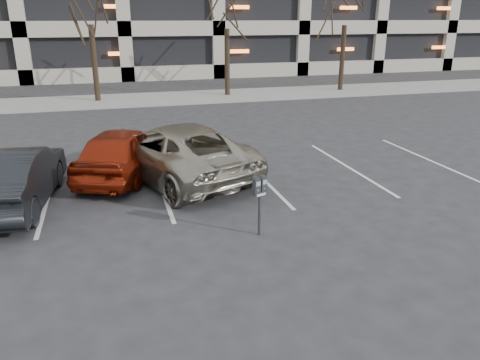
{
  "coord_description": "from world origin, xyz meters",
  "views": [
    {
      "loc": [
        -2.57,
        -9.59,
        4.25
      ],
      "look_at": [
        -0.04,
        -0.72,
        1.02
      ],
      "focal_mm": 35.0,
      "sensor_mm": 36.0,
      "label": 1
    }
  ],
  "objects_px": {
    "car_red": "(122,152)",
    "suv_silver": "(175,151)",
    "car_dark": "(14,177)",
    "parking_meter": "(260,191)"
  },
  "relations": [
    {
      "from": "car_red",
      "to": "suv_silver",
      "type": "bearing_deg",
      "value": -178.13
    },
    {
      "from": "parking_meter",
      "to": "suv_silver",
      "type": "relative_size",
      "value": 0.21
    },
    {
      "from": "car_dark",
      "to": "parking_meter",
      "type": "bearing_deg",
      "value": 155.03
    },
    {
      "from": "parking_meter",
      "to": "car_red",
      "type": "xyz_separation_m",
      "value": [
        -2.5,
        4.65,
        -0.25
      ]
    },
    {
      "from": "parking_meter",
      "to": "car_dark",
      "type": "xyz_separation_m",
      "value": [
        -5.03,
        3.08,
        -0.24
      ]
    },
    {
      "from": "parking_meter",
      "to": "suv_silver",
      "type": "bearing_deg",
      "value": 83.69
    },
    {
      "from": "suv_silver",
      "to": "car_red",
      "type": "xyz_separation_m",
      "value": [
        -1.42,
        0.5,
        -0.05
      ]
    },
    {
      "from": "suv_silver",
      "to": "car_dark",
      "type": "relative_size",
      "value": 1.38
    },
    {
      "from": "suv_silver",
      "to": "car_red",
      "type": "relative_size",
      "value": 1.44
    },
    {
      "from": "car_red",
      "to": "car_dark",
      "type": "relative_size",
      "value": 0.95
    }
  ]
}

